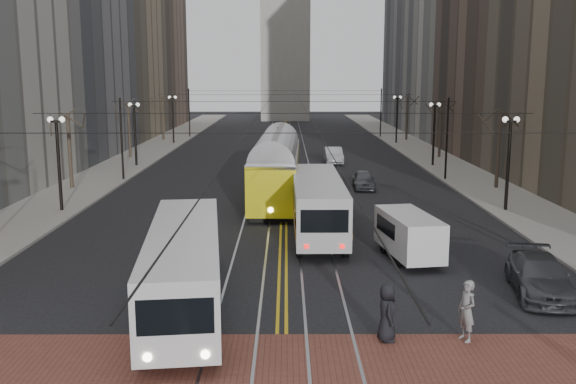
{
  "coord_description": "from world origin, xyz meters",
  "views": [
    {
      "loc": [
        0.15,
        -20.7,
        8.31
      ],
      "look_at": [
        0.23,
        8.45,
        3.0
      ],
      "focal_mm": 40.0,
      "sensor_mm": 36.0,
      "label": 1
    }
  ],
  "objects_px": {
    "cargo_van": "(409,237)",
    "sedan_parked": "(539,276)",
    "pedestrian_b": "(467,311)",
    "streetcar": "(277,173)",
    "rear_bus": "(317,206)",
    "transit_bus": "(184,270)",
    "sedan_grey": "(364,180)",
    "sedan_silver": "(333,155)",
    "pedestrian_a": "(387,312)"
  },
  "relations": [
    {
      "from": "transit_bus",
      "to": "sedan_grey",
      "type": "xyz_separation_m",
      "value": [
        9.42,
        24.95,
        -0.79
      ]
    },
    {
      "from": "transit_bus",
      "to": "pedestrian_b",
      "type": "xyz_separation_m",
      "value": [
        9.35,
        -2.87,
        -0.46
      ]
    },
    {
      "from": "sedan_silver",
      "to": "rear_bus",
      "type": "bearing_deg",
      "value": -96.91
    },
    {
      "from": "sedan_grey",
      "to": "streetcar",
      "type": "bearing_deg",
      "value": -143.21
    },
    {
      "from": "sedan_parked",
      "to": "rear_bus",
      "type": "bearing_deg",
      "value": 139.72
    },
    {
      "from": "sedan_grey",
      "to": "pedestrian_b",
      "type": "relative_size",
      "value": 2.0
    },
    {
      "from": "streetcar",
      "to": "cargo_van",
      "type": "height_order",
      "value": "streetcar"
    },
    {
      "from": "pedestrian_a",
      "to": "sedan_grey",
      "type": "bearing_deg",
      "value": -7.02
    },
    {
      "from": "streetcar",
      "to": "pedestrian_b",
      "type": "xyz_separation_m",
      "value": [
        6.35,
        -23.55,
        -0.81
      ]
    },
    {
      "from": "transit_bus",
      "to": "sedan_parked",
      "type": "distance_m",
      "value": 13.49
    },
    {
      "from": "pedestrian_a",
      "to": "pedestrian_b",
      "type": "bearing_deg",
      "value": -91.71
    },
    {
      "from": "sedan_grey",
      "to": "sedan_parked",
      "type": "xyz_separation_m",
      "value": [
        3.97,
        -23.43,
        0.05
      ]
    },
    {
      "from": "cargo_van",
      "to": "streetcar",
      "type": "bearing_deg",
      "value": 104.45
    },
    {
      "from": "streetcar",
      "to": "sedan_silver",
      "type": "xyz_separation_m",
      "value": [
        5.17,
        18.23,
        -1.05
      ]
    },
    {
      "from": "transit_bus",
      "to": "pedestrian_b",
      "type": "relative_size",
      "value": 5.91
    },
    {
      "from": "transit_bus",
      "to": "pedestrian_a",
      "type": "height_order",
      "value": "transit_bus"
    },
    {
      "from": "sedan_grey",
      "to": "pedestrian_b",
      "type": "bearing_deg",
      "value": -87.04
    },
    {
      "from": "sedan_silver",
      "to": "pedestrian_b",
      "type": "bearing_deg",
      "value": -89.38
    },
    {
      "from": "rear_bus",
      "to": "sedan_parked",
      "type": "xyz_separation_m",
      "value": [
        8.08,
        -9.63,
        -0.76
      ]
    },
    {
      "from": "cargo_van",
      "to": "sedan_parked",
      "type": "height_order",
      "value": "cargo_van"
    },
    {
      "from": "streetcar",
      "to": "cargo_van",
      "type": "bearing_deg",
      "value": -64.85
    },
    {
      "from": "cargo_van",
      "to": "sedan_parked",
      "type": "bearing_deg",
      "value": -57.83
    },
    {
      "from": "transit_bus",
      "to": "cargo_van",
      "type": "distance_m",
      "value": 11.17
    },
    {
      "from": "cargo_van",
      "to": "pedestrian_b",
      "type": "relative_size",
      "value": 2.42
    },
    {
      "from": "pedestrian_a",
      "to": "pedestrian_b",
      "type": "distance_m",
      "value": 2.52
    },
    {
      "from": "pedestrian_b",
      "to": "transit_bus",
      "type": "bearing_deg",
      "value": -127.26
    },
    {
      "from": "sedan_grey",
      "to": "pedestrian_a",
      "type": "relative_size",
      "value": 2.1
    },
    {
      "from": "streetcar",
      "to": "rear_bus",
      "type": "bearing_deg",
      "value": -74.69
    },
    {
      "from": "sedan_parked",
      "to": "pedestrian_a",
      "type": "xyz_separation_m",
      "value": [
        -6.55,
        -4.4,
        0.22
      ]
    },
    {
      "from": "rear_bus",
      "to": "pedestrian_a",
      "type": "height_order",
      "value": "rear_bus"
    },
    {
      "from": "transit_bus",
      "to": "pedestrian_a",
      "type": "relative_size",
      "value": 6.21
    },
    {
      "from": "sedan_grey",
      "to": "sedan_parked",
      "type": "distance_m",
      "value": 23.76
    },
    {
      "from": "streetcar",
      "to": "sedan_silver",
      "type": "relative_size",
      "value": 3.31
    },
    {
      "from": "transit_bus",
      "to": "sedan_parked",
      "type": "bearing_deg",
      "value": -0.11
    },
    {
      "from": "cargo_van",
      "to": "pedestrian_a",
      "type": "relative_size",
      "value": 2.54
    },
    {
      "from": "sedan_silver",
      "to": "streetcar",
      "type": "bearing_deg",
      "value": -106.84
    },
    {
      "from": "pedestrian_b",
      "to": "sedan_silver",
      "type": "bearing_deg",
      "value": 161.42
    },
    {
      "from": "streetcar",
      "to": "sedan_grey",
      "type": "xyz_separation_m",
      "value": [
        6.42,
        4.28,
        -1.14
      ]
    },
    {
      "from": "sedan_parked",
      "to": "transit_bus",
      "type": "bearing_deg",
      "value": -163.79
    },
    {
      "from": "transit_bus",
      "to": "streetcar",
      "type": "distance_m",
      "value": 20.89
    },
    {
      "from": "cargo_van",
      "to": "pedestrian_b",
      "type": "xyz_separation_m",
      "value": [
        0.11,
        -9.14,
        -0.06
      ]
    },
    {
      "from": "transit_bus",
      "to": "sedan_parked",
      "type": "relative_size",
      "value": 2.33
    },
    {
      "from": "sedan_grey",
      "to": "pedestrian_b",
      "type": "xyz_separation_m",
      "value": [
        -0.07,
        -27.83,
        0.33
      ]
    },
    {
      "from": "pedestrian_a",
      "to": "pedestrian_b",
      "type": "height_order",
      "value": "pedestrian_b"
    },
    {
      "from": "sedan_parked",
      "to": "sedan_grey",
      "type": "bearing_deg",
      "value": 109.31
    },
    {
      "from": "sedan_silver",
      "to": "sedan_parked",
      "type": "relative_size",
      "value": 0.93
    },
    {
      "from": "cargo_van",
      "to": "rear_bus",
      "type": "bearing_deg",
      "value": 119.92
    },
    {
      "from": "cargo_van",
      "to": "sedan_silver",
      "type": "xyz_separation_m",
      "value": [
        -1.07,
        32.63,
        -0.29
      ]
    },
    {
      "from": "transit_bus",
      "to": "sedan_silver",
      "type": "distance_m",
      "value": 39.76
    },
    {
      "from": "cargo_van",
      "to": "pedestrian_b",
      "type": "height_order",
      "value": "cargo_van"
    }
  ]
}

